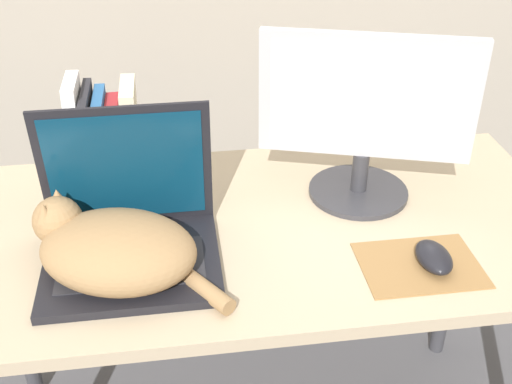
{
  "coord_description": "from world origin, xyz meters",
  "views": [
    {
      "loc": [
        -0.16,
        -0.76,
        1.51
      ],
      "look_at": [
        -0.01,
        0.29,
        0.84
      ],
      "focal_mm": 45.0,
      "sensor_mm": 36.0,
      "label": 1
    }
  ],
  "objects": [
    {
      "name": "computer_mouse",
      "position": [
        0.31,
        0.14,
        0.76
      ],
      "size": [
        0.06,
        0.1,
        0.03
      ],
      "color": "black",
      "rests_on": "mousepad"
    },
    {
      "name": "laptop",
      "position": [
        -0.26,
        0.25,
        0.79
      ],
      "size": [
        0.33,
        0.27,
        0.29
      ],
      "color": "black",
      "rests_on": "desk"
    },
    {
      "name": "desk",
      "position": [
        0.0,
        0.33,
        0.66
      ],
      "size": [
        1.33,
        0.66,
        0.74
      ],
      "color": "tan",
      "rests_on": "ground_plane"
    },
    {
      "name": "book_row",
      "position": [
        -0.31,
        0.56,
        0.85
      ],
      "size": [
        0.16,
        0.16,
        0.25
      ],
      "color": "white",
      "rests_on": "desk"
    },
    {
      "name": "mousepad",
      "position": [
        0.29,
        0.15,
        0.74
      ],
      "size": [
        0.23,
        0.17,
        0.0
      ],
      "color": "olive",
      "rests_on": "desk"
    },
    {
      "name": "external_monitor",
      "position": [
        0.24,
        0.41,
        0.93
      ],
      "size": [
        0.44,
        0.22,
        0.37
      ],
      "color": "#333338",
      "rests_on": "desk"
    },
    {
      "name": "cat",
      "position": [
        -0.28,
        0.2,
        0.8
      ],
      "size": [
        0.38,
        0.31,
        0.14
      ],
      "color": "#99754C",
      "rests_on": "desk"
    }
  ]
}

